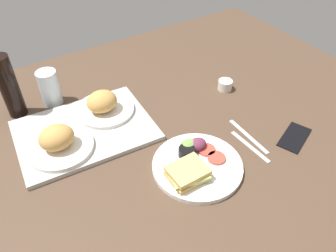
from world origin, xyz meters
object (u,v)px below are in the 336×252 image
(bread_plate_far, at_px, (103,105))
(espresso_cup, at_px, (225,85))
(knife, at_px, (248,136))
(cell_phone, at_px, (295,137))
(serving_tray, at_px, (85,130))
(bread_plate_near, at_px, (58,142))
(plate_with_salad, at_px, (195,164))
(soda_bottle, at_px, (9,87))
(fork, at_px, (250,146))
(drinking_glass, at_px, (50,88))

(bread_plate_far, relative_size, espresso_cup, 3.74)
(knife, bearing_deg, cell_phone, -122.98)
(serving_tray, height_order, bread_plate_near, bread_plate_near)
(plate_with_salad, xyz_separation_m, soda_bottle, (-0.39, 0.56, 0.10))
(fork, relative_size, knife, 0.89)
(espresso_cup, xyz_separation_m, knife, (-0.11, -0.26, -0.02))
(bread_plate_far, height_order, espresso_cup, bread_plate_far)
(serving_tray, xyz_separation_m, drinking_glass, (-0.04, 0.22, 0.06))
(drinking_glass, height_order, knife, drinking_glass)
(fork, bearing_deg, bread_plate_far, 37.81)
(fork, height_order, knife, same)
(fork, bearing_deg, cell_phone, -109.04)
(bread_plate_far, bearing_deg, plate_with_salad, -71.55)
(cell_phone, bearing_deg, serving_tray, 123.33)
(soda_bottle, height_order, espresso_cup, soda_bottle)
(bread_plate_near, height_order, plate_with_salad, bread_plate_near)
(drinking_glass, bearing_deg, fork, -51.36)
(plate_with_salad, height_order, knife, plate_with_salad)
(drinking_glass, bearing_deg, bread_plate_near, -103.17)
(drinking_glass, xyz_separation_m, cell_phone, (0.62, -0.63, -0.06))
(bread_plate_near, relative_size, plate_with_salad, 0.76)
(bread_plate_near, bearing_deg, bread_plate_far, 26.25)
(soda_bottle, height_order, knife, soda_bottle)
(serving_tray, xyz_separation_m, bread_plate_far, (0.09, 0.05, 0.04))
(plate_with_salad, distance_m, fork, 0.21)
(plate_with_salad, distance_m, drinking_glass, 0.62)
(soda_bottle, bearing_deg, knife, -41.21)
(espresso_cup, bearing_deg, drinking_glass, 154.89)
(serving_tray, height_order, soda_bottle, soda_bottle)
(bread_plate_near, bearing_deg, espresso_cup, -0.89)
(serving_tray, relative_size, bread_plate_near, 2.14)
(serving_tray, relative_size, plate_with_salad, 1.62)
(cell_phone, bearing_deg, espresso_cup, 70.67)
(serving_tray, relative_size, bread_plate_far, 2.15)
(serving_tray, bearing_deg, bread_plate_far, 26.27)
(plate_with_salad, xyz_separation_m, knife, (0.24, 0.02, -0.01))
(bread_plate_far, xyz_separation_m, fork, (0.33, -0.41, -0.05))
(bread_plate_far, distance_m, drinking_glass, 0.22)
(serving_tray, xyz_separation_m, soda_bottle, (-0.17, 0.23, 0.11))
(fork, height_order, cell_phone, cell_phone)
(knife, bearing_deg, serving_tray, 57.29)
(bread_plate_near, xyz_separation_m, drinking_glass, (0.06, 0.27, 0.02))
(plate_with_salad, height_order, fork, plate_with_salad)
(bread_plate_far, xyz_separation_m, plate_with_salad, (0.13, -0.38, -0.03))
(bread_plate_far, distance_m, fork, 0.53)
(drinking_glass, relative_size, fork, 0.80)
(cell_phone, bearing_deg, bread_plate_near, 130.70)
(soda_bottle, distance_m, knife, 0.84)
(drinking_glass, distance_m, fork, 0.75)
(drinking_glass, distance_m, espresso_cup, 0.67)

